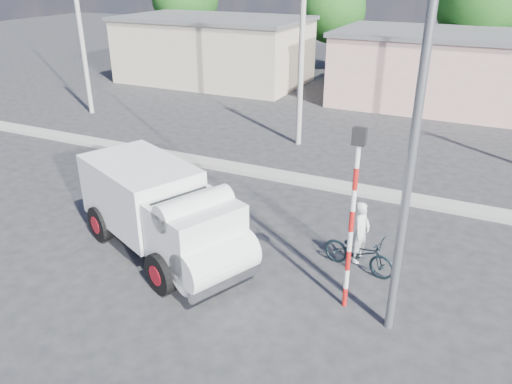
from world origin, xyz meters
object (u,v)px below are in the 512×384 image
at_px(traffic_pole, 353,207).
at_px(streetlight, 409,107).
at_px(bicycle, 359,253).
at_px(truck, 163,211).
at_px(cyclist, 360,242).

height_order(traffic_pole, streetlight, streetlight).
bearing_deg(bicycle, truck, 118.15).
relative_size(cyclist, traffic_pole, 0.38).
relative_size(bicycle, traffic_pole, 0.45).
height_order(bicycle, streetlight, streetlight).
relative_size(traffic_pole, streetlight, 0.48).
relative_size(truck, traffic_pole, 1.40).
bearing_deg(traffic_pole, streetlight, -17.73).
distance_m(cyclist, streetlight, 4.68).
height_order(truck, cyclist, truck).
relative_size(truck, cyclist, 3.68).
distance_m(traffic_pole, streetlight, 2.56).
height_order(bicycle, cyclist, cyclist).
distance_m(truck, traffic_pole, 5.31).
height_order(cyclist, streetlight, streetlight).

